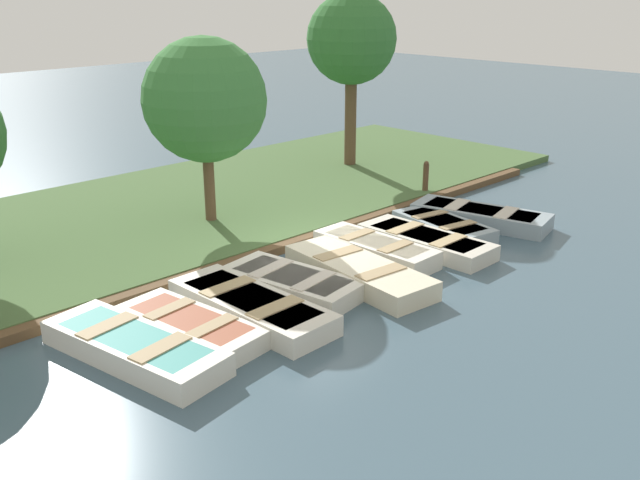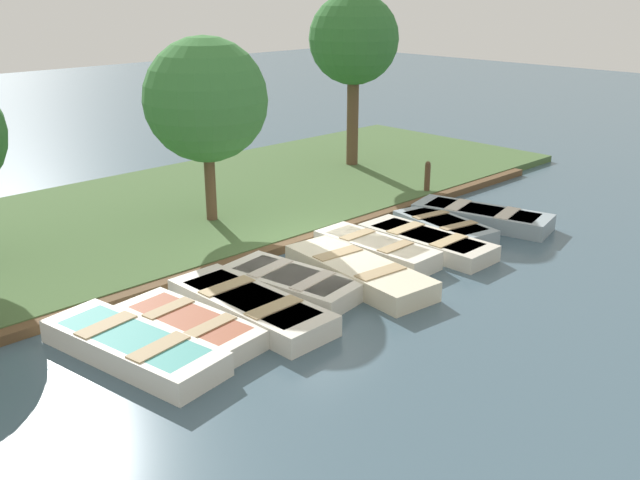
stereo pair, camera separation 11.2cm
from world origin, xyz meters
name	(u,v)px [view 1 (the left image)]	position (x,y,z in m)	size (l,w,h in m)	color
ground_plane	(321,256)	(0.00, 0.00, 0.00)	(80.00, 80.00, 0.00)	#425B6B
shore_bank	(192,205)	(-5.00, 0.00, 0.10)	(8.00, 24.00, 0.21)	#476638
dock_walkway	(283,239)	(-1.28, 0.00, 0.09)	(1.16, 19.26, 0.19)	brown
rowboat_0	(134,347)	(1.18, -5.41, 0.21)	(3.54, 1.69, 0.43)	silver
rowboat_1	(191,326)	(1.16, -4.29, 0.19)	(2.95, 1.41, 0.38)	silver
rowboat_2	(251,306)	(1.28, -3.05, 0.21)	(3.51, 1.30, 0.41)	silver
rowboat_3	(292,283)	(0.98, -1.77, 0.20)	(2.99, 1.66, 0.40)	silver
rowboat_4	(359,271)	(1.54, -0.43, 0.22)	(3.60, 1.56, 0.43)	beige
rowboat_5	(376,249)	(0.93, 0.79, 0.22)	(2.93, 1.05, 0.44)	silver
rowboat_6	(426,241)	(1.36, 2.05, 0.19)	(3.23, 1.18, 0.39)	beige
rowboat_7	(443,227)	(1.01, 3.20, 0.19)	(2.76, 1.57, 0.39)	#8C9EA8
rowboat_8	(480,216)	(1.19, 4.53, 0.21)	(3.59, 1.91, 0.42)	#8C9EA8
mooring_post_far	(426,179)	(-1.28, 5.44, 0.54)	(0.16, 0.16, 1.06)	brown
park_tree_left	(205,100)	(-3.39, -0.52, 3.17)	(2.96, 2.96, 4.66)	brown
park_tree_center	(352,41)	(-4.96, 6.21, 4.11)	(2.79, 2.79, 5.56)	brown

